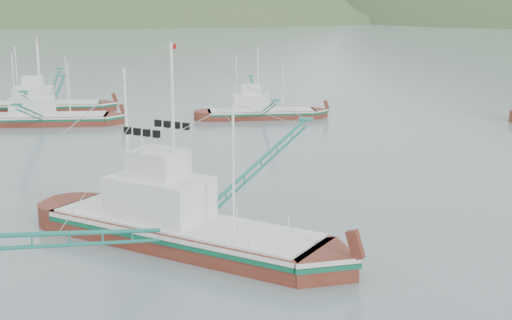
% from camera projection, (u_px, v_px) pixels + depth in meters
% --- Properties ---
extents(ground, '(1200.00, 1200.00, 0.00)m').
position_uv_depth(ground, '(235.00, 237.00, 40.93)').
color(ground, slate).
rests_on(ground, ground).
extents(main_boat, '(16.93, 28.81, 12.02)m').
position_uv_depth(main_boat, '(181.00, 204.00, 39.09)').
color(main_boat, '#5A1F13').
rests_on(main_boat, ground).
extents(bg_boat_left, '(13.66, 23.36, 9.69)m').
position_uv_depth(bg_boat_left, '(44.00, 108.00, 76.32)').
color(bg_boat_left, '#5A1F13').
rests_on(bg_boat_left, ground).
extents(bg_boat_far, '(12.45, 21.18, 8.84)m').
position_uv_depth(bg_boat_far, '(260.00, 103.00, 80.22)').
color(bg_boat_far, '#5A1F13').
rests_on(bg_boat_far, ground).
extents(bg_boat_extra, '(13.65, 23.25, 9.69)m').
position_uv_depth(bg_boat_extra, '(44.00, 96.00, 84.97)').
color(bg_boat_extra, '#5A1F13').
rests_on(bg_boat_extra, ground).
extents(headland_left, '(448.00, 308.00, 210.00)m').
position_uv_depth(headland_left, '(81.00, 19.00, 420.29)').
color(headland_left, '#3B532A').
rests_on(headland_left, ground).
extents(ridge_distant, '(960.00, 400.00, 240.00)m').
position_uv_depth(ridge_distant, '(435.00, 13.00, 568.91)').
color(ridge_distant, slate).
rests_on(ridge_distant, ground).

